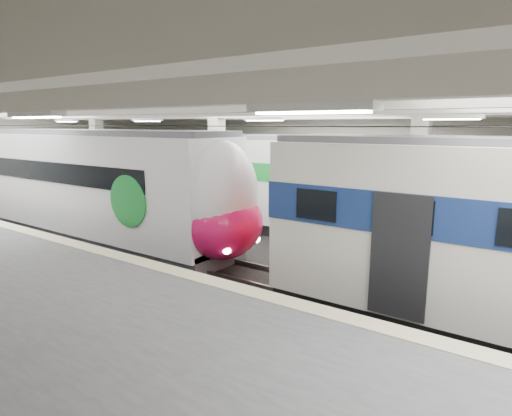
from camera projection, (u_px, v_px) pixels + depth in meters
The scene contains 3 objects.
station_hall at pixel (191, 179), 12.06m from camera, with size 36.00×24.00×5.75m.
modern_emu at pixel (119, 190), 16.74m from camera, with size 14.13×2.92×4.54m.
far_train at pixel (236, 179), 20.31m from camera, with size 13.47×3.31×4.29m.
Camera 1 is at (8.38, -10.52, 4.75)m, focal length 30.00 mm.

